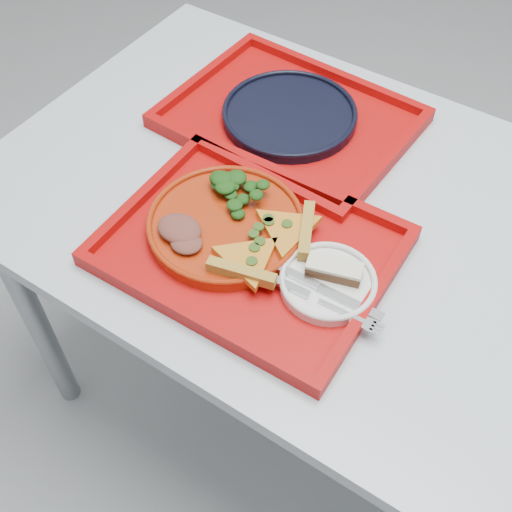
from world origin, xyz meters
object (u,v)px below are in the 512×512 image
at_px(dinner_plate, 226,226).
at_px(navy_plate, 289,116).
at_px(tray_main, 250,249).
at_px(dessert_bar, 334,269).
at_px(tray_far, 289,122).

distance_m(dinner_plate, navy_plate, 0.31).
relative_size(tray_main, dessert_bar, 4.89).
height_order(tray_main, tray_far, same).
bearing_deg(dinner_plate, navy_plate, 101.37).
xyz_separation_m(dinner_plate, dessert_bar, (0.20, 0.01, 0.02)).
relative_size(tray_main, navy_plate, 1.73).
relative_size(tray_main, tray_far, 1.00).
relative_size(navy_plate, dessert_bar, 2.82).
height_order(dinner_plate, dessert_bar, dessert_bar).
height_order(tray_main, navy_plate, navy_plate).
bearing_deg(navy_plate, tray_far, 0.00).
xyz_separation_m(tray_main, tray_far, (-0.12, 0.31, 0.00)).
bearing_deg(navy_plate, dinner_plate, -78.63).
bearing_deg(tray_main, dessert_bar, 5.41).
height_order(navy_plate, dessert_bar, dessert_bar).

